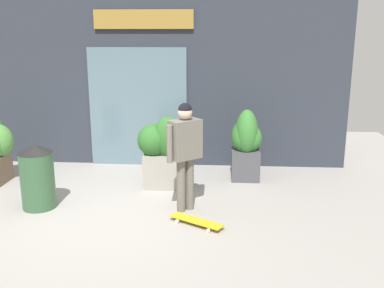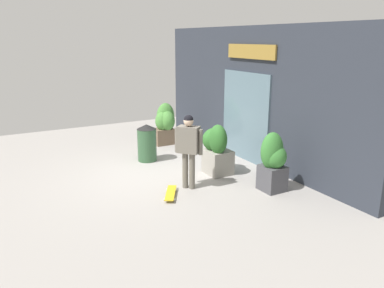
# 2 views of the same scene
# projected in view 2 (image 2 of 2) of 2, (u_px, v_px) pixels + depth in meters

# --- Properties ---
(ground_plane) EXTENTS (12.00, 12.00, 0.00)m
(ground_plane) POSITION_uv_depth(u_px,v_px,m) (157.00, 174.00, 9.31)
(ground_plane) COLOR #9E9993
(building_facade) EXTENTS (8.37, 0.31, 3.53)m
(building_facade) POSITION_uv_depth(u_px,v_px,m) (249.00, 95.00, 10.10)
(building_facade) COLOR #2D333D
(building_facade) RESTS_ON ground_plane
(skateboarder) EXTENTS (0.52, 0.50, 1.66)m
(skateboarder) POSITION_uv_depth(u_px,v_px,m) (189.00, 144.00, 8.15)
(skateboarder) COLOR #666056
(skateboarder) RESTS_ON ground_plane
(skateboard) EXTENTS (0.80, 0.58, 0.08)m
(skateboard) POSITION_uv_depth(u_px,v_px,m) (171.00, 193.00, 7.99)
(skateboard) COLOR gold
(skateboard) RESTS_ON ground_plane
(planter_box_left) EXTENTS (0.63, 0.68, 1.29)m
(planter_box_left) POSITION_uv_depth(u_px,v_px,m) (165.00, 123.00, 11.73)
(planter_box_left) COLOR brown
(planter_box_left) RESTS_ON ground_plane
(planter_box_right) EXTENTS (0.55, 0.60, 1.31)m
(planter_box_right) POSITION_uv_depth(u_px,v_px,m) (273.00, 159.00, 8.12)
(planter_box_right) COLOR #47474C
(planter_box_right) RESTS_ON ground_plane
(planter_box_mid) EXTENTS (0.81, 0.60, 1.26)m
(planter_box_mid) POSITION_uv_depth(u_px,v_px,m) (217.00, 148.00, 9.17)
(planter_box_mid) COLOR gray
(planter_box_mid) RESTS_ON ground_plane
(trash_bin) EXTENTS (0.52, 0.52, 1.01)m
(trash_bin) POSITION_uv_depth(u_px,v_px,m) (147.00, 142.00, 10.18)
(trash_bin) COLOR #335938
(trash_bin) RESTS_ON ground_plane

